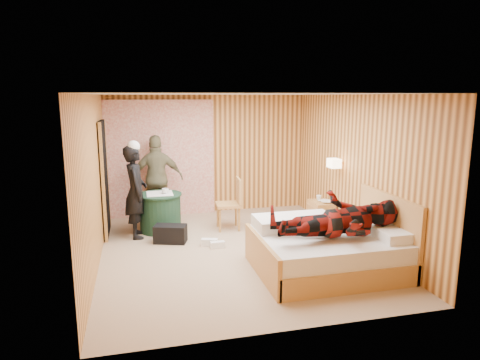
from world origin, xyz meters
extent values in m
cube|color=tan|center=(0.00, 0.00, 0.00)|extent=(4.20, 5.00, 0.01)
cube|color=white|center=(0.00, 0.00, 2.50)|extent=(4.20, 5.00, 0.01)
cube|color=#F1AF5C|center=(0.00, 2.50, 1.25)|extent=(4.20, 0.02, 2.50)
cube|color=#F1AF5C|center=(-2.10, 0.00, 1.25)|extent=(0.02, 5.00, 2.50)
cube|color=#F1AF5C|center=(2.10, 0.00, 1.25)|extent=(0.02, 5.00, 2.50)
cube|color=white|center=(-1.00, 2.43, 1.20)|extent=(2.20, 0.08, 2.40)
cube|color=black|center=(-2.06, 1.40, 1.02)|extent=(0.06, 0.90, 2.05)
cylinder|color=gold|center=(2.00, 0.45, 1.30)|extent=(0.18, 0.04, 0.04)
cube|color=beige|center=(1.92, 0.45, 1.30)|extent=(0.18, 0.24, 0.16)
cube|color=tan|center=(1.10, -1.11, 0.15)|extent=(1.96, 1.56, 0.29)
cube|color=white|center=(1.10, -1.11, 0.42)|extent=(1.90, 1.51, 0.24)
cube|color=tan|center=(0.12, -1.11, 0.27)|extent=(0.06, 1.56, 0.55)
cube|color=tan|center=(2.06, -1.11, 0.54)|extent=(0.06, 1.56, 1.08)
cube|color=white|center=(1.86, -1.48, 0.61)|extent=(0.37, 0.54, 0.14)
cube|color=white|center=(1.86, -0.74, 0.61)|extent=(0.37, 0.54, 0.14)
cube|color=white|center=(0.76, -0.67, 0.63)|extent=(1.17, 0.59, 0.18)
cube|color=tan|center=(1.88, 0.83, 0.25)|extent=(0.37, 0.51, 0.51)
cube|color=tan|center=(1.88, 0.83, 0.42)|extent=(0.39, 0.53, 0.03)
cylinder|color=#1E422D|center=(-1.10, 1.35, 0.34)|extent=(0.75, 0.75, 0.68)
cylinder|color=#1E422D|center=(-1.10, 1.35, 0.69)|extent=(0.81, 0.81, 0.03)
cube|color=white|center=(-1.10, 1.35, 0.71)|extent=(0.56, 0.56, 0.01)
cube|color=tan|center=(-1.10, 1.91, 0.45)|extent=(0.46, 0.46, 0.05)
cube|color=tan|center=(-1.12, 2.10, 0.70)|extent=(0.42, 0.09, 0.46)
cylinder|color=tan|center=(-1.25, 1.73, 0.21)|extent=(0.04, 0.04, 0.43)
cylinder|color=tan|center=(-0.95, 2.10, 0.21)|extent=(0.04, 0.04, 0.43)
cube|color=tan|center=(0.14, 1.15, 0.47)|extent=(0.47, 0.47, 0.05)
cube|color=tan|center=(0.34, 1.14, 0.73)|extent=(0.07, 0.44, 0.48)
cylinder|color=tan|center=(-0.02, 1.34, 0.23)|extent=(0.04, 0.04, 0.45)
cylinder|color=tan|center=(0.31, 0.96, 0.23)|extent=(0.04, 0.04, 0.45)
cube|color=black|center=(-0.98, 0.65, 0.15)|extent=(0.60, 0.44, 0.30)
cube|color=white|center=(-0.36, 0.32, 0.06)|extent=(0.29, 0.18, 0.12)
cube|color=white|center=(-0.25, 0.19, 0.05)|extent=(0.24, 0.11, 0.11)
imported|color=black|center=(-1.53, 1.10, 0.82)|extent=(0.41, 0.61, 1.64)
imported|color=#736E4D|center=(-1.10, 2.03, 0.86)|extent=(1.02, 0.44, 1.72)
imported|color=maroon|center=(1.15, -1.31, 0.97)|extent=(0.86, 0.67, 1.77)
imported|color=white|center=(1.88, 0.78, 0.52)|extent=(0.25, 0.27, 0.02)
imported|color=white|center=(1.88, 0.78, 0.54)|extent=(0.26, 0.28, 0.02)
imported|color=white|center=(1.88, 0.96, 0.56)|extent=(0.11, 0.11, 0.09)
imported|color=white|center=(-1.00, 1.30, 0.76)|extent=(0.15, 0.15, 0.10)
camera|label=1|loc=(-1.48, -6.44, 2.47)|focal=32.00mm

